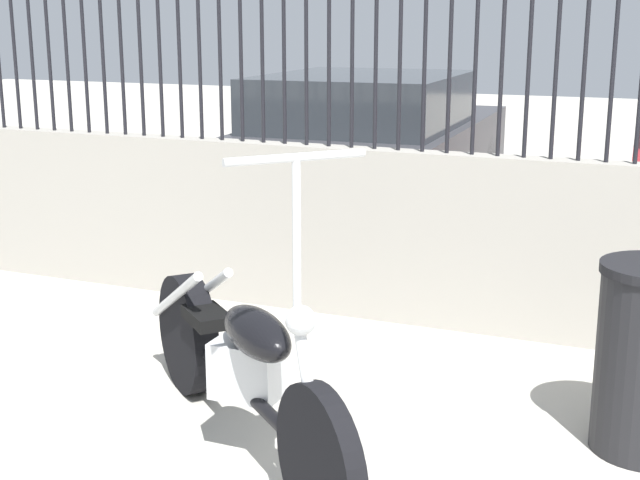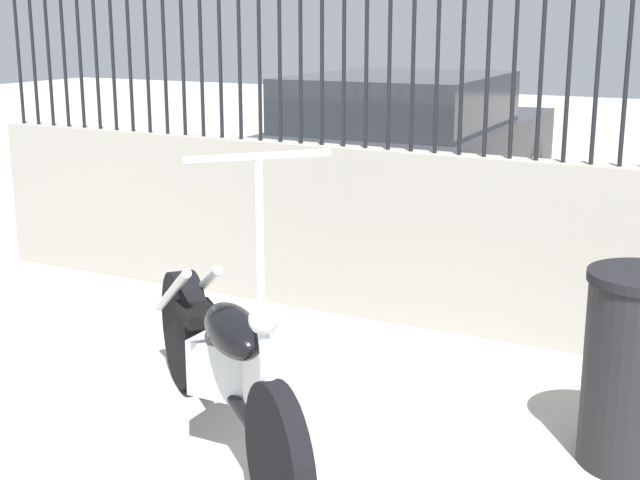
% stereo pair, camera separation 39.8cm
% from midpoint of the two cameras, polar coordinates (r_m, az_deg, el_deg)
% --- Properties ---
extents(motorcycle_black, '(1.65, 1.47, 1.36)m').
position_cam_midpoint_polar(motorcycle_black, '(3.86, -3.61, -7.60)').
color(motorcycle_black, black).
rests_on(motorcycle_black, ground_plane).
extents(trash_bin, '(0.47, 0.47, 0.82)m').
position_cam_midpoint_polar(trash_bin, '(3.93, 22.58, -7.73)').
color(trash_bin, black).
rests_on(trash_bin, ground_plane).
extents(car_dark_grey, '(1.97, 4.34, 1.32)m').
position_cam_midpoint_polar(car_dark_grey, '(8.16, 6.91, 5.96)').
color(car_dark_grey, black).
rests_on(car_dark_grey, ground_plane).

